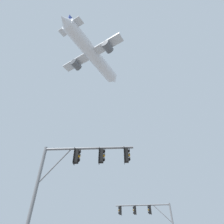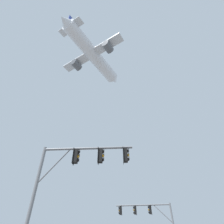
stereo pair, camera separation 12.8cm
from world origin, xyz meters
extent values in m
cylinder|color=slate|center=(-5.76, 7.25, 3.37)|extent=(0.20, 0.20, 6.74)
cylinder|color=slate|center=(-2.88, 7.28, 6.59)|extent=(5.77, 0.20, 0.15)
cylinder|color=slate|center=(-4.89, 7.26, 5.48)|extent=(1.79, 0.10, 2.26)
cube|color=black|center=(-0.45, 7.30, 6.06)|extent=(0.26, 0.32, 0.90)
cylinder|color=black|center=(-0.45, 7.30, 6.57)|extent=(0.05, 0.05, 0.12)
cube|color=black|center=(-0.59, 7.30, 6.06)|extent=(0.03, 0.46, 1.04)
sphere|color=black|center=(-0.31, 7.30, 6.33)|extent=(0.20, 0.20, 0.20)
cylinder|color=black|center=(-0.24, 7.30, 6.39)|extent=(0.04, 0.21, 0.21)
sphere|color=orange|center=(-0.31, 7.30, 6.05)|extent=(0.20, 0.20, 0.20)
cylinder|color=black|center=(-0.24, 7.30, 6.11)|extent=(0.04, 0.21, 0.21)
sphere|color=black|center=(-0.31, 7.30, 5.77)|extent=(0.20, 0.20, 0.20)
cylinder|color=black|center=(-0.24, 7.30, 5.83)|extent=(0.04, 0.21, 0.21)
cube|color=black|center=(-2.04, 7.28, 6.06)|extent=(0.26, 0.32, 0.90)
cylinder|color=black|center=(-2.04, 7.28, 6.57)|extent=(0.05, 0.05, 0.12)
cube|color=black|center=(-2.18, 7.28, 6.06)|extent=(0.03, 0.46, 1.04)
sphere|color=black|center=(-1.89, 7.29, 6.33)|extent=(0.20, 0.20, 0.20)
cylinder|color=black|center=(-1.83, 7.29, 6.39)|extent=(0.04, 0.21, 0.21)
sphere|color=orange|center=(-1.89, 7.29, 6.05)|extent=(0.20, 0.20, 0.20)
cylinder|color=black|center=(-1.83, 7.29, 6.11)|extent=(0.04, 0.21, 0.21)
sphere|color=black|center=(-1.89, 7.29, 5.77)|extent=(0.20, 0.20, 0.20)
cylinder|color=black|center=(-1.83, 7.29, 5.83)|extent=(0.04, 0.21, 0.21)
cube|color=black|center=(-3.62, 7.27, 6.06)|extent=(0.26, 0.32, 0.90)
cylinder|color=black|center=(-3.62, 7.27, 6.57)|extent=(0.05, 0.05, 0.12)
cube|color=black|center=(-3.76, 7.27, 6.06)|extent=(0.03, 0.46, 1.04)
sphere|color=black|center=(-3.48, 7.27, 6.33)|extent=(0.20, 0.20, 0.20)
cylinder|color=black|center=(-3.41, 7.27, 6.39)|extent=(0.04, 0.21, 0.21)
sphere|color=orange|center=(-3.48, 7.27, 6.05)|extent=(0.20, 0.20, 0.20)
cylinder|color=black|center=(-3.41, 7.27, 6.11)|extent=(0.04, 0.21, 0.21)
sphere|color=black|center=(-3.48, 7.27, 5.77)|extent=(0.20, 0.20, 0.20)
cylinder|color=black|center=(-3.41, 7.27, 5.83)|extent=(0.04, 0.21, 0.21)
cylinder|color=slate|center=(1.48, 21.03, 5.75)|extent=(6.41, 0.56, 0.15)
cylinder|color=slate|center=(3.72, 20.88, 4.79)|extent=(1.98, 0.21, 1.97)
cube|color=black|center=(-1.21, 21.20, 5.22)|extent=(0.28, 0.34, 0.90)
cylinder|color=black|center=(-1.21, 21.20, 5.73)|extent=(0.05, 0.05, 0.12)
cube|color=black|center=(-1.07, 21.19, 5.22)|extent=(0.05, 0.46, 1.04)
sphere|color=black|center=(-1.36, 21.21, 5.49)|extent=(0.20, 0.20, 0.20)
cylinder|color=black|center=(-1.42, 21.21, 5.55)|extent=(0.05, 0.21, 0.21)
sphere|color=orange|center=(-1.36, 21.21, 5.21)|extent=(0.20, 0.20, 0.20)
cylinder|color=black|center=(-1.42, 21.21, 5.27)|extent=(0.05, 0.21, 0.21)
sphere|color=black|center=(-1.36, 21.21, 4.93)|extent=(0.20, 0.20, 0.20)
cylinder|color=black|center=(-1.42, 21.21, 4.99)|extent=(0.05, 0.21, 0.21)
cube|color=black|center=(0.55, 21.09, 5.22)|extent=(0.28, 0.34, 0.90)
cylinder|color=black|center=(0.55, 21.09, 5.73)|extent=(0.05, 0.05, 0.12)
cube|color=black|center=(0.69, 21.08, 5.22)|extent=(0.05, 0.46, 1.04)
sphere|color=black|center=(0.40, 21.10, 5.49)|extent=(0.20, 0.20, 0.20)
cylinder|color=black|center=(0.34, 21.10, 5.55)|extent=(0.05, 0.21, 0.21)
sphere|color=orange|center=(0.40, 21.10, 5.21)|extent=(0.20, 0.20, 0.20)
cylinder|color=black|center=(0.34, 21.10, 5.27)|extent=(0.05, 0.21, 0.21)
sphere|color=black|center=(0.40, 21.10, 4.93)|extent=(0.20, 0.20, 0.20)
cylinder|color=black|center=(0.34, 21.10, 4.99)|extent=(0.05, 0.21, 0.21)
cube|color=black|center=(2.31, 20.97, 5.22)|extent=(0.28, 0.34, 0.90)
cylinder|color=black|center=(2.31, 20.97, 5.73)|extent=(0.05, 0.05, 0.12)
cube|color=black|center=(2.45, 20.96, 5.22)|extent=(0.05, 0.46, 1.04)
sphere|color=black|center=(2.17, 20.98, 5.49)|extent=(0.20, 0.20, 0.20)
cylinder|color=black|center=(2.10, 20.99, 5.55)|extent=(0.05, 0.21, 0.21)
sphere|color=orange|center=(2.17, 20.98, 5.21)|extent=(0.20, 0.20, 0.20)
cylinder|color=black|center=(2.10, 20.99, 5.27)|extent=(0.05, 0.21, 0.21)
sphere|color=black|center=(2.17, 20.98, 4.93)|extent=(0.20, 0.20, 0.20)
cylinder|color=black|center=(2.10, 20.99, 4.99)|extent=(0.05, 0.21, 0.21)
cylinder|color=white|center=(-8.38, 28.37, 47.63)|extent=(13.58, 20.64, 3.81)
cone|color=white|center=(-2.69, 38.82, 47.63)|extent=(4.43, 4.03, 3.62)
cone|color=white|center=(-14.01, 18.02, 47.63)|extent=(3.98, 3.64, 3.24)
cube|color=silver|center=(-8.66, 27.84, 47.06)|extent=(19.02, 11.96, 0.43)
cylinder|color=#595B60|center=(-13.64, 30.55, 45.92)|extent=(3.25, 3.53, 2.14)
cylinder|color=#595B60|center=(-3.69, 25.14, 45.92)|extent=(3.25, 3.53, 2.14)
cube|color=navy|center=(-12.81, 20.21, 49.77)|extent=(1.84, 3.06, 4.52)
cube|color=silver|center=(-12.93, 20.00, 47.99)|extent=(7.30, 5.29, 0.24)
camera|label=1|loc=(-0.70, -3.53, 1.17)|focal=29.36mm
camera|label=2|loc=(-0.57, -3.52, 1.17)|focal=29.36mm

